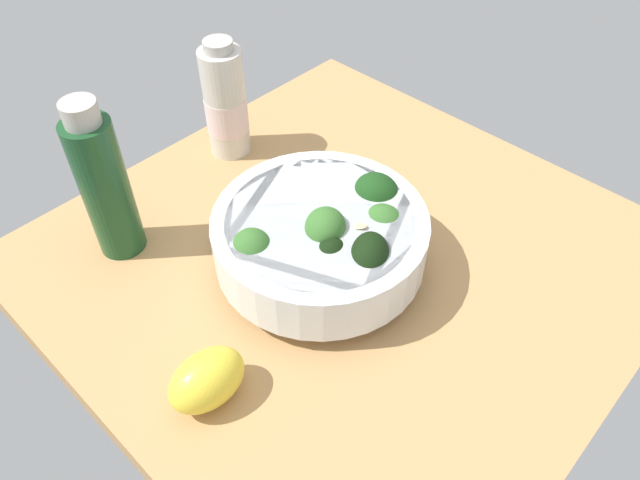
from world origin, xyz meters
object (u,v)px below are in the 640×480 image
Objects in this scene: bowl_of_broccoli at (323,237)px; bottle_tall at (104,185)px; lemon_wedge at (207,380)px; bottle_short at (226,104)px.

bottle_tall reaches higher than bowl_of_broccoli.
bottle_short is at bearing 46.43° from lemon_wedge.
bottle_tall is at bearing -166.72° from bottle_short.
lemon_wedge is 22.58cm from bottle_tall.
lemon_wedge is at bearing -169.69° from bowl_of_broccoli.
bottle_tall is (5.24, 21.16, 5.89)cm from lemon_wedge.
bowl_of_broccoli is at bearing -55.21° from bottle_tall.
bowl_of_broccoli is 1.21× the size of bottle_tall.
bottle_short reaches higher than lemon_wedge.
bottle_tall is 1.21× the size of bottle_short.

